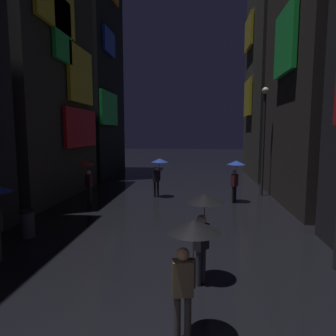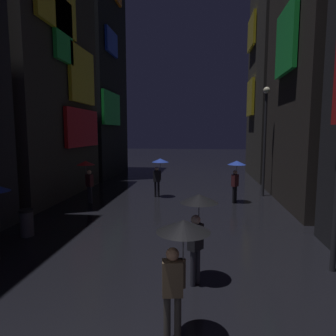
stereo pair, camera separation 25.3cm
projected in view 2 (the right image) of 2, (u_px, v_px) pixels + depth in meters
name	position (u px, v px, depth m)	size (l,w,h in m)	color
building_left_mid	(34.00, 72.00, 16.13)	(4.25, 8.26, 13.47)	#33302D
building_left_far	(91.00, 56.00, 24.17)	(4.25, 7.29, 19.29)	black
building_right_far	(284.00, 31.00, 22.24)	(4.25, 7.21, 21.99)	#33302D
pedestrian_foreground_left_blue	(236.00, 170.00, 14.92)	(0.90, 0.90, 2.12)	black
pedestrian_foreground_right_red	(87.00, 170.00, 14.83)	(0.90, 0.90, 2.12)	#2D2D38
pedestrian_far_right_black	(180.00, 247.00, 4.92)	(0.90, 0.90, 2.12)	#38332D
pedestrian_near_crossing_black	(198.00, 214.00, 6.91)	(0.90, 0.90, 2.12)	#2D2D38
pedestrian_midstreet_left_blue	(159.00, 167.00, 16.23)	(0.90, 0.90, 2.12)	black
streetlamp_right_far	(265.00, 129.00, 16.29)	(0.36, 0.36, 5.95)	#2D2D33
trash_bin	(27.00, 223.00, 10.21)	(0.46, 0.46, 0.93)	#3F3F47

